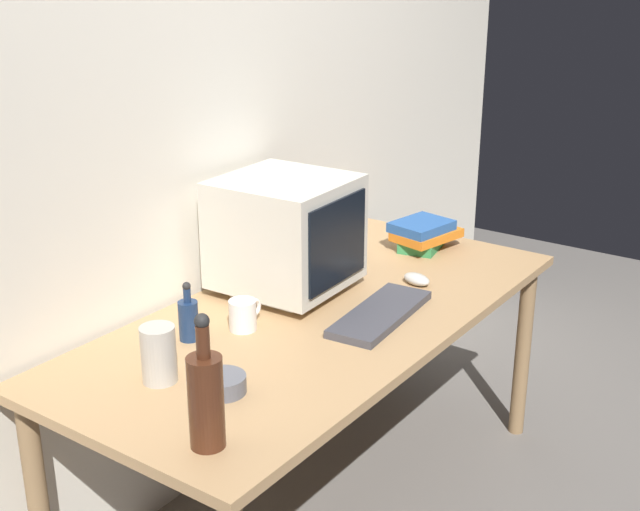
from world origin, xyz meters
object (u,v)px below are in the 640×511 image
at_px(bottle_short, 188,318).
at_px(crt_monitor, 286,233).
at_px(computer_mouse, 417,279).
at_px(mug, 243,315).
at_px(metal_canister, 159,354).
at_px(bottle_tall, 206,398).
at_px(book_stack, 423,234).
at_px(cd_spindle, 222,384).
at_px(keyboard, 380,314).

bearing_deg(bottle_short, crt_monitor, -0.29).
distance_m(computer_mouse, bottle_short, 0.80).
xyz_separation_m(mug, metal_canister, (-0.36, -0.03, 0.03)).
height_order(computer_mouse, bottle_tall, bottle_tall).
height_order(bottle_tall, bottle_short, bottle_tall).
height_order(crt_monitor, bottle_short, crt_monitor).
xyz_separation_m(computer_mouse, metal_canister, (-0.95, 0.21, 0.06)).
xyz_separation_m(computer_mouse, bottle_tall, (-1.10, -0.09, 0.10)).
bearing_deg(crt_monitor, metal_canister, -171.03).
bearing_deg(bottle_tall, crt_monitor, 26.50).
relative_size(bottle_tall, book_stack, 1.20).
bearing_deg(bottle_tall, book_stack, 9.64).
height_order(crt_monitor, cd_spindle, crt_monitor).
relative_size(book_stack, cd_spindle, 2.21).
bearing_deg(keyboard, bottle_tall, 178.15).
relative_size(keyboard, book_stack, 1.58).
distance_m(bottle_short, metal_canister, 0.24).
height_order(crt_monitor, metal_canister, crt_monitor).
height_order(computer_mouse, book_stack, book_stack).
xyz_separation_m(computer_mouse, bottle_short, (-0.73, 0.32, 0.05)).
relative_size(keyboard, mug, 3.50).
xyz_separation_m(crt_monitor, bottle_short, (-0.45, 0.00, -0.13)).
xyz_separation_m(mug, cd_spindle, (-0.31, -0.20, -0.02)).
height_order(keyboard, bottle_tall, bottle_tall).
relative_size(computer_mouse, bottle_short, 0.58).
height_order(book_stack, metal_canister, metal_canister).
xyz_separation_m(keyboard, cd_spindle, (-0.61, 0.08, 0.01)).
relative_size(bottle_short, mug, 1.45).
bearing_deg(bottle_tall, metal_canister, 63.50).
distance_m(computer_mouse, mug, 0.64).
bearing_deg(bottle_tall, keyboard, 3.46).
bearing_deg(computer_mouse, bottle_tall, -161.35).
bearing_deg(book_stack, crt_monitor, 164.56).
distance_m(bottle_tall, cd_spindle, 0.26).
relative_size(crt_monitor, mug, 3.36).
bearing_deg(cd_spindle, bottle_short, 58.18).
bearing_deg(mug, cd_spindle, -147.97).
bearing_deg(bottle_short, bottle_tall, -132.10).
relative_size(keyboard, bottle_short, 2.42).
bearing_deg(book_stack, bottle_tall, -170.36).
bearing_deg(mug, book_stack, -5.56).
bearing_deg(keyboard, computer_mouse, 2.66).
height_order(crt_monitor, computer_mouse, crt_monitor).
height_order(computer_mouse, mug, mug).
bearing_deg(book_stack, metal_canister, 177.24).
bearing_deg(crt_monitor, cd_spindle, -156.11).
relative_size(keyboard, cd_spindle, 3.50).
bearing_deg(bottle_short, metal_canister, -153.92).
bearing_deg(book_stack, bottle_short, 170.87).
height_order(mug, cd_spindle, mug).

